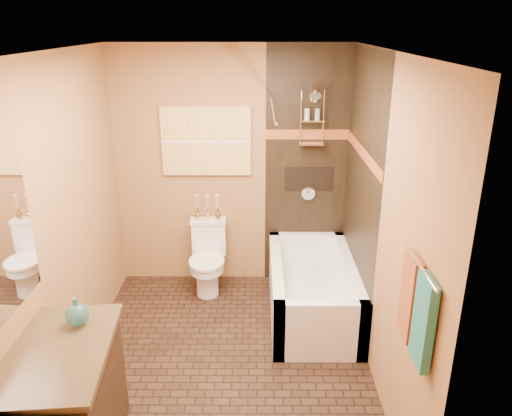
{
  "coord_description": "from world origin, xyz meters",
  "views": [
    {
      "loc": [
        0.27,
        -3.46,
        2.69
      ],
      "look_at": [
        0.26,
        0.4,
        1.24
      ],
      "focal_mm": 35.0,
      "sensor_mm": 36.0,
      "label": 1
    }
  ],
  "objects_px": {
    "sunset_painting": "(206,141)",
    "vanity": "(65,407)",
    "bathtub": "(312,294)",
    "toilet": "(208,258)"
  },
  "relations": [
    {
      "from": "bathtub",
      "to": "toilet",
      "type": "xyz_separation_m",
      "value": [
        -1.05,
        0.47,
        0.15
      ]
    },
    {
      "from": "sunset_painting",
      "to": "bathtub",
      "type": "distance_m",
      "value": 1.84
    },
    {
      "from": "bathtub",
      "to": "vanity",
      "type": "bearing_deg",
      "value": -134.58
    },
    {
      "from": "sunset_painting",
      "to": "vanity",
      "type": "height_order",
      "value": "sunset_painting"
    },
    {
      "from": "toilet",
      "to": "sunset_painting",
      "type": "bearing_deg",
      "value": 85.49
    },
    {
      "from": "bathtub",
      "to": "vanity",
      "type": "xyz_separation_m",
      "value": [
        -1.72,
        -1.75,
        0.21
      ]
    },
    {
      "from": "vanity",
      "to": "bathtub",
      "type": "bearing_deg",
      "value": 40.58
    },
    {
      "from": "toilet",
      "to": "vanity",
      "type": "distance_m",
      "value": 2.33
    },
    {
      "from": "bathtub",
      "to": "sunset_painting",
      "type": "bearing_deg",
      "value": 145.39
    },
    {
      "from": "sunset_painting",
      "to": "vanity",
      "type": "relative_size",
      "value": 0.88
    }
  ]
}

